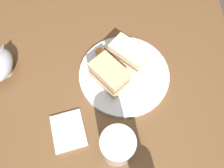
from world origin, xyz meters
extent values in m
plane|color=#4C4238|center=(0.00, 0.00, 0.00)|extent=(6.00, 6.00, 0.00)
cube|color=brown|center=(0.00, 0.00, 0.38)|extent=(1.16, 0.90, 0.75)
cylinder|color=white|center=(-0.09, 0.08, 0.76)|extent=(0.29, 0.29, 0.01)
cube|color=beige|center=(-0.14, 0.09, 0.78)|extent=(0.13, 0.14, 0.02)
cube|color=#8C5B3D|center=(-0.14, 0.09, 0.80)|extent=(0.12, 0.13, 0.01)
cube|color=beige|center=(-0.14, 0.09, 0.82)|extent=(0.13, 0.14, 0.02)
cube|color=#CCB284|center=(-0.07, 0.03, 0.78)|extent=(0.13, 0.13, 0.03)
cube|color=brown|center=(-0.07, 0.03, 0.81)|extent=(0.12, 0.12, 0.02)
cube|color=#CCB284|center=(-0.07, 0.03, 0.83)|extent=(0.13, 0.13, 0.03)
cube|color=#AD702D|center=(-0.15, 0.00, 0.78)|extent=(0.05, 0.04, 0.02)
cube|color=#AD702D|center=(-0.10, 0.04, 0.78)|extent=(0.02, 0.04, 0.02)
cube|color=#B77F33|center=(-0.16, 0.03, 0.78)|extent=(0.05, 0.04, 0.02)
cube|color=#B77F33|center=(-0.09, 0.04, 0.78)|extent=(0.02, 0.06, 0.02)
cylinder|color=white|center=(0.14, 0.05, 0.83)|extent=(0.08, 0.08, 0.14)
cylinder|color=gold|center=(0.14, 0.05, 0.80)|extent=(0.07, 0.07, 0.09)
cylinder|color=#B7B7BC|center=(-0.10, -0.31, 0.76)|extent=(0.04, 0.04, 0.02)
ellipsoid|color=#B7B7BC|center=(-0.10, -0.31, 0.80)|extent=(0.12, 0.08, 0.06)
cone|color=#B7B7BC|center=(-0.15, -0.31, 0.81)|extent=(0.03, 0.02, 0.02)
cube|color=white|center=(0.09, -0.08, 0.76)|extent=(0.13, 0.12, 0.01)
camera|label=1|loc=(0.23, 0.04, 1.36)|focal=33.94mm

